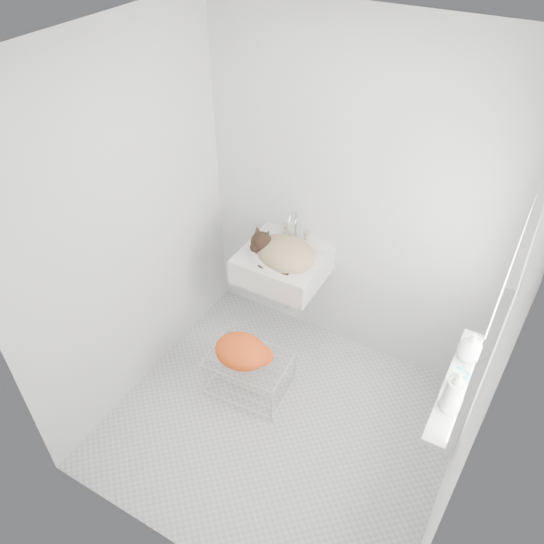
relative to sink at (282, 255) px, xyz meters
The scene contains 16 objects.
floor 1.19m from the sink, 61.97° to the right, with size 2.20×2.00×0.02m, color silver.
ceiling 1.85m from the sink, 61.97° to the right, with size 2.20×2.00×0.02m, color white.
back_wall 0.62m from the sink, 33.42° to the left, with size 2.20×0.02×2.50m, color silver.
right_wall 1.71m from the sink, 26.35° to the right, with size 0.02×2.00×2.50m, color silver.
left_wall 1.10m from the sink, 133.65° to the right, with size 0.02×2.00×2.50m, color silver.
window_glass 1.65m from the sink, 20.06° to the right, with size 0.01×0.80×1.00m, color white.
window_frame 1.64m from the sink, 20.25° to the right, with size 0.04×0.90×1.10m, color white.
windowsill 1.50m from the sink, 21.04° to the right, with size 0.16×0.88×0.04m, color white.
sink is the anchor object (origin of this frame).
faucet 0.23m from the sink, 90.00° to the left, with size 0.22×0.15×0.22m, color silver, non-canonical shape.
cat 0.05m from the sink, 54.95° to the right, with size 0.48×0.41×0.28m.
wire_rack 0.91m from the sink, 85.28° to the right, with size 0.56×0.39×0.33m, color silver.
towel 0.78m from the sink, 89.00° to the right, with size 0.39×0.27×0.16m, color orange.
bottle_a 1.57m from the sink, 27.67° to the right, with size 0.09×0.09×0.24m, color white.
bottle_b 1.51m from the sink, 22.68° to the right, with size 0.08×0.08×0.18m, color teal.
bottle_c 1.43m from the sink, 13.46° to the right, with size 0.15×0.15×0.19m, color white.
Camera 1 is at (1.03, -1.92, 3.15)m, focal length 34.97 mm.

